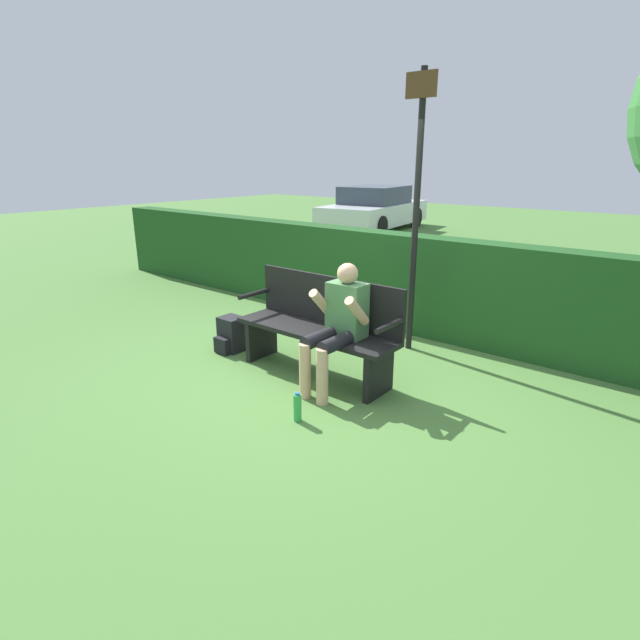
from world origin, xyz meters
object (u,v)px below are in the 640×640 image
at_px(parked_car, 374,209).
at_px(backpack, 231,335).
at_px(person_seated, 338,321).
at_px(water_bottle, 297,408).
at_px(park_bench, 319,326).
at_px(signpost, 416,203).

bearing_deg(parked_car, backpack, -162.81).
height_order(person_seated, backpack, person_seated).
relative_size(water_bottle, parked_car, 0.06).
bearing_deg(backpack, park_bench, 7.86).
distance_m(person_seated, signpost, 1.68).
distance_m(signpost, parked_car, 10.43).
bearing_deg(parked_car, signpost, -151.86).
relative_size(person_seated, backpack, 3.00).
height_order(backpack, parked_car, parked_car).
distance_m(water_bottle, parked_car, 12.23).
bearing_deg(person_seated, water_bottle, -79.45).
distance_m(person_seated, water_bottle, 0.93).
bearing_deg(backpack, water_bottle, -23.74).
distance_m(backpack, signpost, 2.53).
xyz_separation_m(person_seated, water_bottle, (0.14, -0.74, -0.55)).
relative_size(person_seated, signpost, 0.40).
bearing_deg(park_bench, backpack, -172.14).
relative_size(park_bench, person_seated, 1.48).
relative_size(signpost, parked_car, 0.66).
bearing_deg(backpack, person_seated, 0.15).
relative_size(backpack, signpost, 0.13).
bearing_deg(water_bottle, backpack, 156.26).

